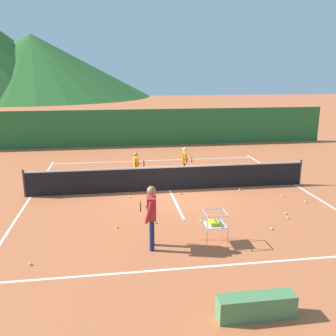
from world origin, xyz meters
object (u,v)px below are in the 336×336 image
ball_cart (215,223)px  tennis_ball_9 (287,218)px  tennis_net (170,178)px  student_0 (136,164)px  tennis_ball_1 (117,227)px  tennis_ball_10 (282,196)px  tennis_ball_7 (272,229)px  tennis_ball_0 (180,194)px  tennis_ball_3 (240,190)px  tennis_ball_5 (155,222)px  student_1 (185,160)px  tennis_ball_4 (306,202)px  tennis_ball_6 (129,197)px  tennis_ball_8 (286,213)px  courtside_bench (256,306)px  instructor (151,211)px  tennis_ball_2 (201,221)px  tennis_ball_11 (30,264)px

ball_cart → tennis_ball_9: bearing=25.6°
tennis_net → student_0: size_ratio=8.63×
tennis_ball_1 → tennis_ball_10: bearing=17.5°
tennis_ball_7 → tennis_ball_9: bearing=40.3°
tennis_ball_0 → tennis_ball_3: same height
tennis_ball_5 → tennis_ball_7: bearing=-16.2°
student_0 → student_1: (2.15, 0.32, 0.05)m
tennis_ball_4 → tennis_ball_10: size_ratio=1.00×
student_1 → tennis_ball_6: size_ratio=19.94×
tennis_ball_0 → tennis_ball_9: 4.11m
tennis_ball_1 → tennis_net: bearing=57.7°
tennis_ball_0 → tennis_ball_9: same height
tennis_ball_8 → tennis_ball_9: (-0.13, -0.39, 0.00)m
courtside_bench → instructor: bearing=117.8°
instructor → student_0: (0.00, 6.16, -0.26)m
student_1 → instructor: bearing=-108.4°
tennis_ball_0 → tennis_ball_3: size_ratio=1.00×
tennis_ball_2 → tennis_ball_10: size_ratio=1.00×
instructor → tennis_ball_11: instructor is taller
student_1 → tennis_ball_7: (1.48, -5.86, -0.78)m
tennis_ball_8 → tennis_ball_11: bearing=-163.8°
student_1 → tennis_ball_0: student_1 is taller
tennis_ball_6 → tennis_ball_10: (5.65, -0.73, 0.00)m
ball_cart → tennis_ball_0: (-0.16, 4.20, -0.56)m
tennis_ball_5 → tennis_ball_1: bearing=-172.0°
tennis_ball_6 → tennis_ball_11: size_ratio=1.00×
student_0 → ball_cart: 6.39m
student_1 → courtside_bench: size_ratio=0.90×
instructor → tennis_ball_11: bearing=-170.8°
tennis_ball_4 → tennis_ball_10: 0.90m
ball_cart → tennis_ball_9: size_ratio=13.22×
tennis_ball_3 → tennis_ball_9: (0.53, -3.01, 0.00)m
student_1 → courtside_bench: student_1 is taller
tennis_ball_4 → tennis_ball_11: same height
tennis_ball_10 → tennis_ball_3: bearing=143.0°
tennis_ball_11 → ball_cart: bearing=6.0°
instructor → tennis_ball_2: 2.46m
tennis_ball_0 → tennis_ball_4: same height
tennis_ball_5 → tennis_ball_8: 4.33m
tennis_ball_7 → student_1: bearing=104.2°
student_1 → tennis_ball_0: (-0.61, -2.27, -0.78)m
tennis_ball_8 → tennis_ball_11: 7.93m
tennis_ball_5 → tennis_ball_9: size_ratio=1.00×
tennis_ball_4 → ball_cart: bearing=-147.2°
student_0 → student_1: 2.17m
tennis_ball_0 → tennis_ball_7: bearing=-59.7°
instructor → student_0: bearing=90.0°
tennis_ball_4 → tennis_ball_7: (-2.18, -2.04, 0.00)m
ball_cart → tennis_ball_2: bearing=90.3°
tennis_ball_6 → tennis_ball_10: same height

